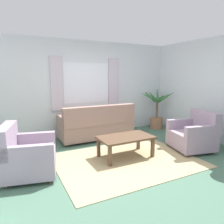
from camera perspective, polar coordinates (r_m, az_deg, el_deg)
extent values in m
plane|color=#476B56|center=(4.23, 4.00, -13.16)|extent=(6.24, 6.24, 0.00)
cube|color=silver|center=(5.95, -7.16, 6.43)|extent=(5.32, 0.12, 2.60)
cube|color=silver|center=(5.75, 27.66, 5.25)|extent=(0.12, 4.40, 2.60)
cube|color=white|center=(5.89, -6.99, 7.86)|extent=(1.30, 0.01, 1.10)
cube|color=silver|center=(5.63, -14.91, 7.51)|extent=(0.32, 0.06, 1.40)
cube|color=silver|center=(6.19, 0.41, 8.04)|extent=(0.32, 0.06, 1.40)
cube|color=tan|center=(4.23, 4.00, -13.09)|extent=(2.69, 2.03, 0.01)
cube|color=gray|center=(5.58, -4.46, -4.69)|extent=(1.90, 0.80, 0.38)
cube|color=gray|center=(5.20, -3.17, -0.91)|extent=(1.90, 0.20, 0.48)
cube|color=gray|center=(5.89, 3.34, -0.80)|extent=(0.16, 0.80, 0.24)
cube|color=gray|center=(5.25, -13.31, -2.40)|extent=(0.16, 0.80, 0.24)
cylinder|color=brown|center=(6.25, 1.74, -5.13)|extent=(0.06, 0.06, 0.06)
cylinder|color=brown|center=(5.67, -13.63, -7.03)|extent=(0.06, 0.06, 0.06)
cylinder|color=brown|center=(5.76, 4.63, -6.51)|extent=(0.06, 0.06, 0.06)
cylinder|color=brown|center=(5.11, -12.04, -8.85)|extent=(0.06, 0.06, 0.06)
cube|color=#998499|center=(3.83, -21.40, -12.54)|extent=(0.97, 1.00, 0.36)
cube|color=#998499|center=(3.76, -26.83, -6.75)|extent=(0.36, 0.86, 0.46)
cube|color=#998499|center=(3.39, -22.48, -10.30)|extent=(0.81, 0.30, 0.22)
cube|color=#998499|center=(4.07, -21.04, -6.84)|extent=(0.81, 0.30, 0.22)
cylinder|color=brown|center=(3.58, -16.55, -17.61)|extent=(0.05, 0.05, 0.06)
cylinder|color=brown|center=(4.19, -16.17, -13.34)|extent=(0.05, 0.05, 0.06)
cylinder|color=brown|center=(3.67, -27.07, -17.59)|extent=(0.05, 0.05, 0.06)
cylinder|color=brown|center=(4.27, -25.01, -13.46)|extent=(0.05, 0.05, 0.06)
cube|color=#998499|center=(5.03, 20.80, -7.08)|extent=(0.96, 0.99, 0.36)
cube|color=#998499|center=(5.13, 24.09, -2.26)|extent=(0.35, 0.86, 0.46)
cube|color=#998499|center=(5.25, 18.73, -3.00)|extent=(0.81, 0.29, 0.22)
cube|color=#998499|center=(4.68, 23.57, -4.85)|extent=(0.81, 0.29, 0.22)
cylinder|color=brown|center=(5.20, 15.56, -8.68)|extent=(0.05, 0.05, 0.06)
cylinder|color=brown|center=(4.66, 19.82, -11.12)|extent=(0.05, 0.05, 0.06)
cylinder|color=brown|center=(5.54, 21.35, -7.85)|extent=(0.05, 0.05, 0.06)
cylinder|color=brown|center=(5.04, 25.93, -9.95)|extent=(0.05, 0.05, 0.06)
cube|color=brown|center=(4.27, 3.75, -6.96)|extent=(1.10, 0.64, 0.04)
cube|color=brown|center=(3.90, -0.62, -12.01)|extent=(0.06, 0.06, 0.40)
cube|color=brown|center=(4.40, 11.06, -9.62)|extent=(0.06, 0.06, 0.40)
cube|color=brown|center=(4.34, -3.71, -9.70)|extent=(0.06, 0.06, 0.40)
cube|color=brown|center=(4.79, 7.21, -7.85)|extent=(0.06, 0.06, 0.40)
cylinder|color=#9E6B4C|center=(6.78, 12.04, -2.99)|extent=(0.38, 0.38, 0.33)
cylinder|color=brown|center=(6.70, 12.17, 0.44)|extent=(0.07, 0.07, 0.49)
cone|color=#38753D|center=(6.79, 14.00, 4.07)|extent=(0.51, 0.13, 0.26)
cone|color=#38753D|center=(6.98, 12.38, 4.84)|extent=(0.42, 0.53, 0.53)
cone|color=#38753D|center=(6.80, 10.04, 4.59)|extent=(0.25, 0.56, 0.45)
cone|color=#38753D|center=(6.56, 9.99, 4.20)|extent=(0.54, 0.31, 0.34)
cone|color=#38753D|center=(6.33, 10.91, 4.40)|extent=(0.61, 0.39, 0.45)
cone|color=#38753D|center=(6.43, 13.11, 3.72)|extent=(0.20, 0.46, 0.34)
cone|color=#38753D|center=(6.61, 14.71, 4.07)|extent=(0.38, 0.46, 0.43)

